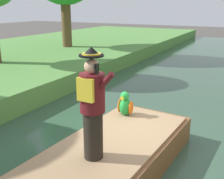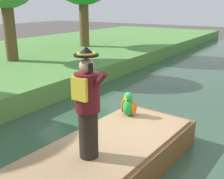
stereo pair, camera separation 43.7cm
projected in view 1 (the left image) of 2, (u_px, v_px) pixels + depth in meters
The scene contains 5 objects.
ground_plane at pixel (129, 155), 5.95m from camera, with size 80.00×80.00×0.00m, color #4C4742.
canal_water at pixel (129, 153), 5.94m from camera, with size 7.15×48.00×0.10m, color #33513D.
boat at pixel (109, 158), 5.08m from camera, with size 2.08×4.31×0.61m.
person_pirate at pixel (93, 105), 4.27m from camera, with size 0.61×0.42×1.85m.
parrot_plush at pixel (125, 105), 6.23m from camera, with size 0.36×0.35×0.57m.
Camera 1 is at (2.15, -4.81, 3.14)m, focal length 43.46 mm.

